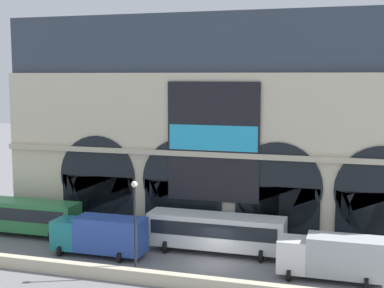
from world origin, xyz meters
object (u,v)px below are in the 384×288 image
object	(u,v)px
bus_west	(20,215)
bus_center	(216,231)
street_lamp_quayside	(135,216)
box_truck_midwest	(100,235)
box_truck_mideast	(334,256)

from	to	relation	value
bus_west	bus_center	xyz separation A→B (m)	(17.92, 0.18, 0.00)
bus_center	street_lamp_quayside	distance (m)	8.37
box_truck_midwest	street_lamp_quayside	xyz separation A→B (m)	(4.49, -3.58, 2.71)
bus_west	street_lamp_quayside	distance (m)	15.60
box_truck_midwest	box_truck_mideast	world-z (taller)	same
bus_center	street_lamp_quayside	xyz separation A→B (m)	(-4.06, -6.84, 2.63)
bus_west	box_truck_midwest	xyz separation A→B (m)	(9.37, -3.08, -0.08)
box_truck_midwest	bus_west	bearing A→B (deg)	161.82
bus_west	bus_center	world-z (taller)	same
bus_center	box_truck_mideast	bearing A→B (deg)	-19.49
box_truck_mideast	bus_west	bearing A→B (deg)	173.48
bus_west	box_truck_mideast	distance (m)	27.37
bus_west	box_truck_midwest	world-z (taller)	box_truck_midwest
box_truck_mideast	box_truck_midwest	bearing A→B (deg)	179.91
box_truck_midwest	bus_center	distance (m)	9.14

